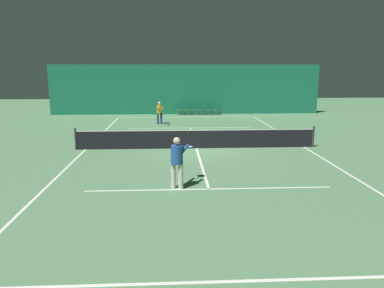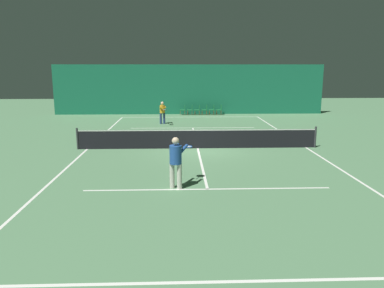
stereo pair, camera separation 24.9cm
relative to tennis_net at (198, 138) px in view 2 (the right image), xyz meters
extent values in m
plane|color=#56845B|center=(0.00, 0.00, -0.51)|extent=(60.00, 60.00, 0.00)
cube|color=#196B4C|center=(0.00, 13.90, 1.59)|extent=(23.00, 0.12, 4.21)
cube|color=white|center=(0.00, 11.90, -0.51)|extent=(11.00, 0.10, 0.00)
cube|color=white|center=(0.00, -11.90, -0.51)|extent=(11.00, 0.10, 0.00)
cube|color=white|center=(0.00, 6.40, -0.51)|extent=(8.25, 0.10, 0.00)
cube|color=white|center=(0.00, -6.40, -0.51)|extent=(8.25, 0.10, 0.00)
cube|color=white|center=(-5.50, 0.00, -0.51)|extent=(0.10, 23.80, 0.00)
cube|color=white|center=(5.50, 0.00, -0.51)|extent=(0.10, 23.80, 0.00)
cube|color=white|center=(0.00, 0.00, -0.51)|extent=(0.10, 12.80, 0.00)
cube|color=black|center=(0.00, 0.00, -0.04)|extent=(11.90, 0.02, 0.95)
cube|color=white|center=(0.00, 0.00, 0.41)|extent=(11.90, 0.02, 0.05)
cylinder|color=#333338|center=(-5.95, 0.00, 0.02)|extent=(0.10, 0.10, 1.07)
cylinder|color=#333338|center=(5.95, 0.00, 0.02)|extent=(0.10, 0.10, 1.07)
cylinder|color=beige|center=(-1.18, -6.21, -0.08)|extent=(0.22, 0.22, 0.86)
cylinder|color=beige|center=(-0.93, -6.32, -0.08)|extent=(0.22, 0.22, 0.86)
cylinder|color=#234C99|center=(-1.06, -6.27, 0.66)|extent=(0.53, 0.53, 0.62)
sphere|color=beige|center=(-1.06, -6.27, 1.12)|extent=(0.24, 0.24, 0.24)
cylinder|color=#234C99|center=(-1.09, -5.94, 0.80)|extent=(0.34, 0.58, 0.25)
cylinder|color=#234C99|center=(-0.79, -6.08, 0.80)|extent=(0.34, 0.58, 0.25)
cylinder|color=black|center=(-0.76, -5.62, 0.72)|extent=(0.15, 0.29, 0.03)
torus|color=#1951B2|center=(-0.63, -5.34, 0.72)|extent=(0.44, 0.44, 0.03)
cylinder|color=silver|center=(-0.63, -5.34, 0.72)|extent=(0.37, 0.37, 0.00)
cylinder|color=navy|center=(-1.98, 8.34, -0.12)|extent=(0.18, 0.18, 0.78)
cylinder|color=navy|center=(-2.22, 8.29, -0.12)|extent=(0.18, 0.18, 0.78)
cylinder|color=gold|center=(-2.10, 8.32, 0.55)|extent=(0.43, 0.43, 0.56)
sphere|color=beige|center=(-2.10, 8.32, 0.97)|extent=(0.21, 0.21, 0.21)
cylinder|color=gold|center=(-1.91, 8.10, 0.68)|extent=(0.20, 0.54, 0.23)
cylinder|color=gold|center=(-2.19, 8.04, 0.68)|extent=(0.20, 0.54, 0.23)
cylinder|color=black|center=(-1.97, 7.67, 0.61)|extent=(0.09, 0.31, 0.03)
torus|color=black|center=(-1.91, 7.37, 0.61)|extent=(0.39, 0.39, 0.03)
cylinder|color=silver|center=(-1.91, 7.37, 0.61)|extent=(0.33, 0.33, 0.00)
cylinder|color=brown|center=(-0.80, 13.54, -0.32)|extent=(0.03, 0.03, 0.39)
cylinder|color=brown|center=(-0.80, 13.16, -0.32)|extent=(0.03, 0.03, 0.39)
cylinder|color=brown|center=(-0.42, 13.54, -0.32)|extent=(0.03, 0.03, 0.39)
cylinder|color=brown|center=(-0.42, 13.16, -0.32)|extent=(0.03, 0.03, 0.39)
cube|color=#196B38|center=(-0.61, 13.35, -0.10)|extent=(0.44, 0.44, 0.05)
cube|color=#196B38|center=(-0.41, 13.35, 0.13)|extent=(0.04, 0.44, 0.40)
cylinder|color=brown|center=(-0.18, 13.54, -0.32)|extent=(0.03, 0.03, 0.39)
cylinder|color=brown|center=(-0.18, 13.16, -0.32)|extent=(0.03, 0.03, 0.39)
cylinder|color=brown|center=(0.20, 13.54, -0.32)|extent=(0.03, 0.03, 0.39)
cylinder|color=brown|center=(0.20, 13.16, -0.32)|extent=(0.03, 0.03, 0.39)
cube|color=#196B38|center=(0.01, 13.35, -0.10)|extent=(0.44, 0.44, 0.05)
cube|color=#196B38|center=(0.21, 13.35, 0.13)|extent=(0.04, 0.44, 0.40)
cylinder|color=brown|center=(0.44, 13.54, -0.32)|extent=(0.03, 0.03, 0.39)
cylinder|color=brown|center=(0.44, 13.16, -0.32)|extent=(0.03, 0.03, 0.39)
cylinder|color=brown|center=(0.82, 13.54, -0.32)|extent=(0.03, 0.03, 0.39)
cylinder|color=brown|center=(0.82, 13.16, -0.32)|extent=(0.03, 0.03, 0.39)
cube|color=#196B38|center=(0.63, 13.35, -0.10)|extent=(0.44, 0.44, 0.05)
cube|color=#196B38|center=(0.83, 13.35, 0.13)|extent=(0.04, 0.44, 0.40)
cylinder|color=brown|center=(1.06, 13.54, -0.32)|extent=(0.03, 0.03, 0.39)
cylinder|color=brown|center=(1.06, 13.16, -0.32)|extent=(0.03, 0.03, 0.39)
cylinder|color=brown|center=(1.44, 13.54, -0.32)|extent=(0.03, 0.03, 0.39)
cylinder|color=brown|center=(1.44, 13.16, -0.32)|extent=(0.03, 0.03, 0.39)
cube|color=#196B38|center=(1.25, 13.35, -0.10)|extent=(0.44, 0.44, 0.05)
cube|color=#196B38|center=(1.45, 13.35, 0.13)|extent=(0.04, 0.44, 0.40)
cylinder|color=brown|center=(1.68, 13.54, -0.32)|extent=(0.03, 0.03, 0.39)
cylinder|color=brown|center=(1.68, 13.16, -0.32)|extent=(0.03, 0.03, 0.39)
cylinder|color=brown|center=(2.06, 13.54, -0.32)|extent=(0.03, 0.03, 0.39)
cylinder|color=brown|center=(2.06, 13.16, -0.32)|extent=(0.03, 0.03, 0.39)
cube|color=#196B38|center=(1.87, 13.35, -0.10)|extent=(0.44, 0.44, 0.05)
cube|color=#196B38|center=(2.07, 13.35, 0.13)|extent=(0.04, 0.44, 0.40)
cylinder|color=brown|center=(2.29, 13.54, -0.32)|extent=(0.03, 0.03, 0.39)
cylinder|color=brown|center=(2.29, 13.16, -0.32)|extent=(0.03, 0.03, 0.39)
cylinder|color=brown|center=(2.67, 13.54, -0.32)|extent=(0.03, 0.03, 0.39)
cylinder|color=brown|center=(2.67, 13.16, -0.32)|extent=(0.03, 0.03, 0.39)
cube|color=#196B38|center=(2.48, 13.35, -0.10)|extent=(0.44, 0.44, 0.05)
cube|color=#196B38|center=(2.68, 13.35, 0.13)|extent=(0.04, 0.44, 0.40)
sphere|color=#D1DB33|center=(-0.91, -2.62, -0.48)|extent=(0.07, 0.07, 0.07)
camera|label=1|loc=(-1.20, -18.30, 3.50)|focal=35.00mm
camera|label=2|loc=(-0.95, -18.31, 3.50)|focal=35.00mm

